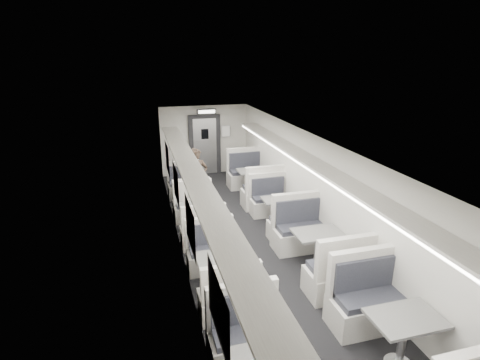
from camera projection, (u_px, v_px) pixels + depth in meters
room at (257, 204)px, 7.55m from camera, size 3.24×12.24×2.64m
booth_left_a at (188, 194)px, 10.43m from camera, size 0.98×1.99×1.06m
booth_left_b at (198, 218)px, 8.94m from camera, size 0.96×1.95×1.04m
booth_left_c at (219, 272)px, 6.71m from camera, size 0.96×1.95×1.05m
booth_right_a at (254, 183)px, 11.16m from camera, size 1.14×2.31×1.24m
booth_right_b at (279, 212)px, 9.24m from camera, size 1.01×2.04×1.09m
booth_right_c at (317, 250)px, 7.35m from camera, size 1.13×2.30×1.23m
booth_right_d at (402, 341)px, 5.03m from camera, size 1.14×2.30×1.23m
passenger at (197, 178)px, 10.20m from camera, size 0.68×0.51×1.68m
window_a at (167, 158)px, 10.23m from camera, size 0.02×1.18×0.84m
window_b at (176, 184)px, 8.22m from camera, size 0.02×1.18×0.84m
window_c at (190, 227)px, 6.21m from camera, size 0.02×1.18×0.84m
window_d at (218, 310)px, 4.20m from camera, size 0.02×1.18×0.84m
luggage_rack_left at (197, 180)px, 6.73m from camera, size 0.46×10.40×0.09m
luggage_rack_right at (323, 169)px, 7.35m from camera, size 0.46×10.40×0.09m
vestibule_door at (205, 145)px, 13.01m from camera, size 1.10×0.13×2.10m
exit_sign at (206, 111)px, 12.17m from camera, size 0.62×0.12×0.16m
wall_notice at (226, 131)px, 13.04m from camera, size 0.32×0.02×0.40m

